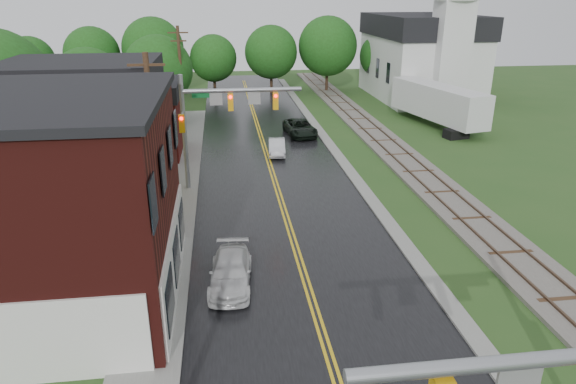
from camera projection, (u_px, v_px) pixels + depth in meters
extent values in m
cube|color=black|center=(271.00, 170.00, 36.09)|extent=(10.00, 90.00, 0.02)
cube|color=gray|center=(332.00, 148.00, 41.36)|extent=(0.80, 70.00, 0.12)
cube|color=gray|center=(177.00, 201.00, 30.72)|extent=(2.40, 50.00, 0.12)
cube|color=silver|center=(175.00, 258.00, 21.02)|extent=(0.10, 9.50, 3.00)
cube|color=tan|center=(90.00, 148.00, 29.91)|extent=(8.00, 7.00, 6.40)
cube|color=#3F0F0C|center=(133.00, 127.00, 38.71)|extent=(7.00, 6.00, 4.40)
cube|color=silver|center=(419.00, 67.00, 60.34)|extent=(10.00, 16.00, 7.00)
cube|color=black|center=(423.00, 25.00, 58.64)|extent=(10.40, 16.40, 2.40)
cube|color=silver|center=(449.00, 58.00, 52.22)|extent=(3.20, 3.20, 11.00)
cube|color=#59544C|center=(387.00, 145.00, 41.88)|extent=(3.20, 80.00, 0.20)
cube|color=#4C3828|center=(379.00, 143.00, 41.74)|extent=(0.10, 80.00, 0.12)
cube|color=#4C3828|center=(396.00, 143.00, 41.91)|extent=(0.10, 80.00, 0.12)
cylinder|color=gray|center=(565.00, 357.00, 8.20)|extent=(7.20, 0.26, 0.26)
cylinder|color=gray|center=(185.00, 134.00, 31.34)|extent=(0.28, 0.28, 7.20)
cylinder|color=gray|center=(242.00, 90.00, 30.83)|extent=(7.20, 0.26, 0.26)
cube|color=orange|center=(231.00, 102.00, 31.00)|extent=(0.32, 0.30, 1.05)
cube|color=orange|center=(275.00, 101.00, 31.33)|extent=(0.32, 0.30, 1.05)
cube|color=gray|center=(216.00, 99.00, 30.82)|extent=(0.75, 0.06, 0.75)
cube|color=gray|center=(254.00, 98.00, 31.10)|extent=(0.75, 0.06, 0.75)
cube|color=#0C5926|center=(204.00, 95.00, 30.64)|extent=(1.40, 0.04, 0.30)
sphere|color=#FF0C0C|center=(230.00, 97.00, 30.71)|extent=(0.20, 0.20, 0.20)
cylinder|color=#382616|center=(154.00, 143.00, 26.25)|extent=(0.28, 0.28, 9.00)
cube|color=#382616|center=(146.00, 65.00, 24.83)|extent=(1.80, 0.12, 0.12)
cube|color=#382616|center=(148.00, 79.00, 25.09)|extent=(1.40, 0.12, 0.12)
cylinder|color=#382616|center=(181.00, 77.00, 46.58)|extent=(0.28, 0.28, 9.00)
cube|color=#382616|center=(178.00, 33.00, 45.17)|extent=(1.80, 0.12, 0.12)
cube|color=#382616|center=(178.00, 41.00, 45.43)|extent=(1.40, 0.12, 0.12)
cylinder|color=black|center=(7.00, 148.00, 35.15)|extent=(0.36, 0.36, 3.42)
sphere|color=#1B4313|center=(4.00, 98.00, 33.58)|extent=(5.32, 5.32, 5.32)
cylinder|color=black|center=(94.00, 124.00, 43.16)|extent=(0.36, 0.36, 2.70)
sphere|color=#1B4313|center=(89.00, 85.00, 41.96)|extent=(6.00, 6.00, 6.00)
sphere|color=#1B4313|center=(96.00, 92.00, 41.86)|extent=(4.20, 4.20, 4.20)
cylinder|color=black|center=(162.00, 107.00, 49.27)|extent=(0.36, 0.36, 2.88)
sphere|color=#1B4313|center=(158.00, 70.00, 48.00)|extent=(6.40, 6.40, 6.40)
sphere|color=#1B4313|center=(165.00, 76.00, 47.91)|extent=(4.48, 4.48, 4.48)
imported|color=black|center=(300.00, 128.00, 44.71)|extent=(2.71, 5.10, 1.36)
imported|color=#BCBDC2|center=(277.00, 147.00, 39.47)|extent=(1.53, 3.62, 1.16)
imported|color=silver|center=(231.00, 272.00, 21.72)|extent=(2.06, 4.35, 1.23)
cube|color=black|center=(456.00, 134.00, 43.98)|extent=(2.15, 1.60, 0.80)
cylinder|color=gray|center=(424.00, 115.00, 50.84)|extent=(0.16, 0.16, 0.80)
cube|color=silver|center=(438.00, 102.00, 47.41)|extent=(5.12, 12.16, 2.97)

